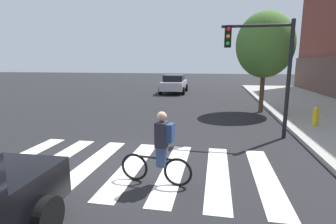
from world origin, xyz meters
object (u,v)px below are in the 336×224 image
object	(u,v)px
street_tree_near	(265,45)
fire_hydrant	(316,116)
cyclist	(161,149)
traffic_light_near	(265,59)
sedan_mid	(174,84)

from	to	relation	value
street_tree_near	fire_hydrant	bearing A→B (deg)	-65.35
cyclist	fire_hydrant	xyz separation A→B (m)	(5.28, 6.08, -0.31)
traffic_light_near	fire_hydrant	xyz separation A→B (m)	(2.43, 1.66, -2.33)
sedan_mid	cyclist	size ratio (longest dim) A/B	2.80
traffic_light_near	fire_hydrant	bearing A→B (deg)	34.34
cyclist	street_tree_near	size ratio (longest dim) A/B	0.31
cyclist	fire_hydrant	distance (m)	8.06
traffic_light_near	street_tree_near	size ratio (longest dim) A/B	0.77
sedan_mid	traffic_light_near	size ratio (longest dim) A/B	1.14
sedan_mid	traffic_light_near	distance (m)	14.79
cyclist	traffic_light_near	size ratio (longest dim) A/B	0.41
cyclist	fire_hydrant	size ratio (longest dim) A/B	2.19
cyclist	street_tree_near	world-z (taller)	street_tree_near
sedan_mid	street_tree_near	size ratio (longest dim) A/B	0.88
sedan_mid	fire_hydrant	xyz separation A→B (m)	(7.90, -11.93, -0.31)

